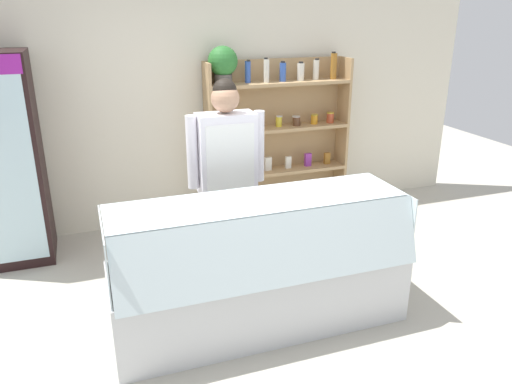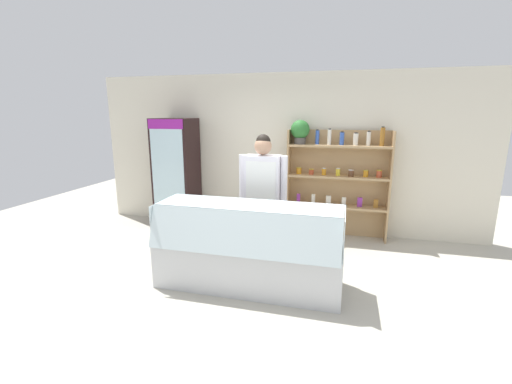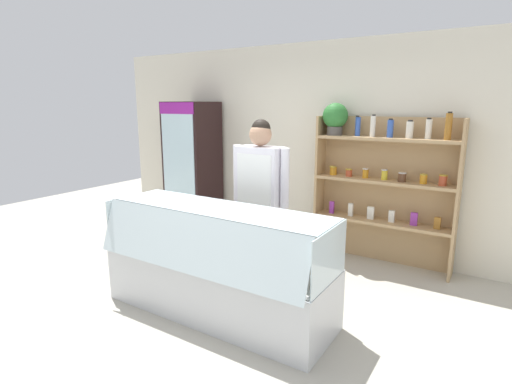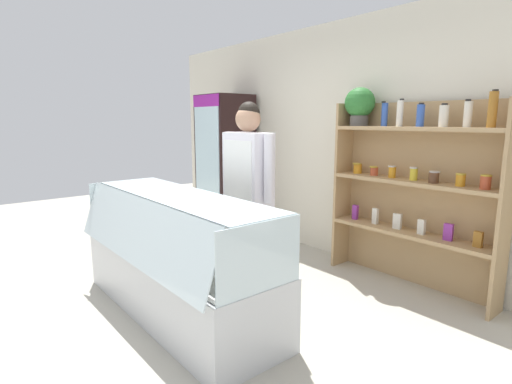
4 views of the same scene
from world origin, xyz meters
name	(u,v)px [view 2 (image 2 of 4)]	position (x,y,z in m)	size (l,w,h in m)	color
ground_plane	(247,283)	(0.00, 0.00, 0.00)	(12.00, 12.00, 0.00)	#B7B2A3
back_wall	(282,154)	(0.00, 2.19, 1.35)	(6.80, 0.10, 2.70)	silver
drinks_fridge	(177,174)	(-1.82, 1.76, 0.98)	(0.67, 0.62, 1.95)	black
shelving_unit	(331,171)	(0.87, 1.98, 1.11)	(1.64, 0.31, 1.93)	tan
deli_display_case	(248,261)	(0.03, -0.05, 0.31)	(2.19, 0.77, 1.01)	silver
shop_clerk	(263,187)	(0.01, 0.72, 1.06)	(0.67, 0.25, 1.77)	#383D51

